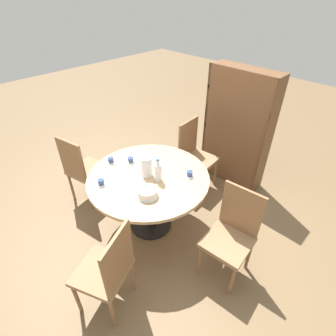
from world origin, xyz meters
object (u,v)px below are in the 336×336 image
object	(u,v)px
chair_a	(195,154)
cup_c	(101,183)
chair_d	(232,233)
cup_a	(190,174)
cake_main	(147,193)
chair_c	(108,270)
water_bottle	(158,172)
bookshelf	(236,131)
coffee_pot	(147,166)
chair_b	(83,168)
cup_b	(131,161)
cup_d	(111,161)

from	to	relation	value
chair_a	cup_c	xyz separation A→B (m)	(-0.08, -1.42, 0.27)
cup_c	chair_a	bearing A→B (deg)	86.80
chair_d	cup_a	size ratio (longest dim) A/B	8.42
cake_main	chair_c	bearing A→B (deg)	-70.66
chair_c	cake_main	bearing A→B (deg)	175.72
chair_c	water_bottle	world-z (taller)	water_bottle
chair_d	cake_main	size ratio (longest dim) A/B	4.38
chair_a	chair_c	bearing A→B (deg)	-166.67
chair_d	cup_a	world-z (taller)	chair_d
cup_a	water_bottle	bearing A→B (deg)	-124.88
chair_d	cake_main	distance (m)	0.89
chair_c	bookshelf	distance (m)	2.39
chair_c	coffee_pot	size ratio (longest dim) A/B	3.67
chair_b	coffee_pot	bearing A→B (deg)	-175.78
chair_d	coffee_pot	bearing A→B (deg)	-176.10
bookshelf	coffee_pot	xyz separation A→B (m)	(-0.15, -1.47, 0.09)
cup_c	chair_b	bearing A→B (deg)	167.61
water_bottle	cake_main	size ratio (longest dim) A/B	1.16
chair_b	bookshelf	size ratio (longest dim) A/B	0.60
chair_b	cup_b	size ratio (longest dim) A/B	8.42
chair_a	coffee_pot	distance (m)	1.06
chair_d	cup_d	world-z (taller)	chair_d
cake_main	cup_d	xyz separation A→B (m)	(-0.72, 0.08, -0.01)
chair_b	chair_d	world-z (taller)	same
chair_b	cup_c	size ratio (longest dim) A/B	8.42
bookshelf	chair_d	bearing A→B (deg)	122.87
chair_d	cup_c	xyz separation A→B (m)	(-1.21, -0.60, 0.27)
water_bottle	cup_b	bearing A→B (deg)	-179.85
chair_d	coffee_pot	distance (m)	1.08
cup_b	cup_c	world-z (taller)	same
cup_c	cup_d	distance (m)	0.40
chair_d	coffee_pot	size ratio (longest dim) A/B	3.67
chair_b	coffee_pot	size ratio (longest dim) A/B	3.67
water_bottle	cake_main	xyz separation A→B (m)	(0.10, -0.24, -0.07)
chair_a	chair_b	bearing A→B (deg)	142.56
chair_b	cup_b	distance (m)	0.74
bookshelf	chair_b	bearing A→B (deg)	58.03
bookshelf	water_bottle	bearing A→B (deg)	89.39
chair_c	cup_a	bearing A→B (deg)	163.39
cake_main	cup_a	xyz separation A→B (m)	(0.09, 0.52, -0.01)
chair_b	coffee_pot	xyz separation A→B (m)	(0.94, 0.27, 0.37)
chair_b	chair_c	world-z (taller)	same
water_bottle	cup_c	world-z (taller)	water_bottle
water_bottle	chair_d	bearing A→B (deg)	9.22
cake_main	cup_c	bearing A→B (deg)	-154.19
coffee_pot	bookshelf	bearing A→B (deg)	84.07
chair_a	chair_d	world-z (taller)	same
chair_a	cake_main	world-z (taller)	chair_a
chair_c	bookshelf	xyz separation A→B (m)	(-0.32, 2.35, 0.28)
chair_b	cake_main	xyz separation A→B (m)	(1.18, 0.06, 0.29)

